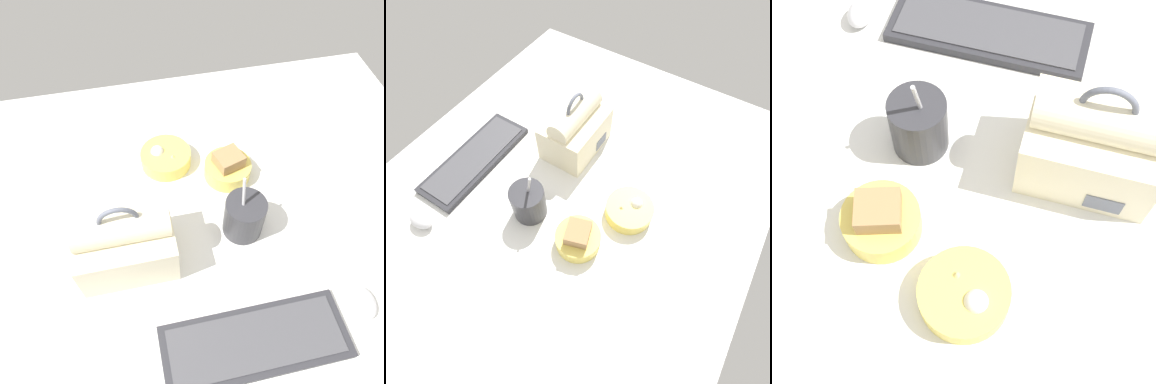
% 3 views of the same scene
% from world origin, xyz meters
% --- Properties ---
extents(desk_surface, '(1.40, 1.10, 0.02)m').
position_xyz_m(desk_surface, '(0.00, 0.00, 0.01)').
color(desk_surface, white).
rests_on(desk_surface, ground).
extents(keyboard, '(0.38, 0.14, 0.02)m').
position_xyz_m(keyboard, '(-0.05, 0.31, 0.03)').
color(keyboard, '#2D2D33').
rests_on(keyboard, desk_surface).
extents(lunch_bag, '(0.21, 0.15, 0.21)m').
position_xyz_m(lunch_bag, '(0.18, 0.07, 0.10)').
color(lunch_bag, '#EFE5C1').
rests_on(lunch_bag, desk_surface).
extents(soup_cup, '(0.10, 0.10, 0.18)m').
position_xyz_m(soup_cup, '(-0.10, 0.05, 0.08)').
color(soup_cup, '#333338').
rests_on(soup_cup, desk_surface).
extents(bento_bowl_sandwich, '(0.12, 0.12, 0.08)m').
position_xyz_m(bento_bowl_sandwich, '(-0.10, -0.12, 0.05)').
color(bento_bowl_sandwich, '#EFD65B').
rests_on(bento_bowl_sandwich, desk_surface).
extents(bento_bowl_snacks, '(0.14, 0.14, 0.06)m').
position_xyz_m(bento_bowl_snacks, '(0.05, -0.19, 0.04)').
color(bento_bowl_snacks, '#EFD65B').
rests_on(bento_bowl_snacks, desk_surface).
extents(computer_mouse, '(0.05, 0.07, 0.04)m').
position_xyz_m(computer_mouse, '(-0.29, 0.29, 0.04)').
color(computer_mouse, silver).
rests_on(computer_mouse, desk_surface).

